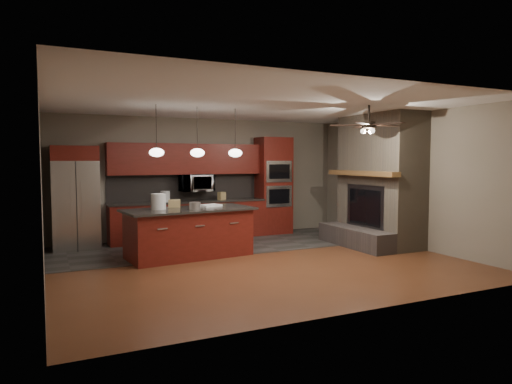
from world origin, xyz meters
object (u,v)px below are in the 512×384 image
white_bucket (158,202)px  cardboard_box (174,204)px  counter_bucket (165,196)px  kitchen_island (189,232)px  refrigerator (75,198)px  paint_can (195,206)px  oven_tower (273,186)px  paint_tray (210,205)px  counter_box (222,196)px  microwave (196,183)px

white_bucket → cardboard_box: size_ratio=1.30×
cardboard_box → counter_bucket: counter_bucket is taller
cardboard_box → kitchen_island: bearing=-43.2°
refrigerator → paint_can: bearing=-45.4°
oven_tower → paint_tray: oven_tower is taller
oven_tower → counter_box: (-1.39, -0.04, -0.20)m
oven_tower → paint_can: 3.35m
counter_box → cardboard_box: bearing=-157.8°
paint_can → paint_tray: (0.44, 0.40, -0.05)m
kitchen_island → microwave: bearing=61.9°
oven_tower → paint_tray: bearing=-143.9°
white_bucket → counter_box: white_bucket is taller
paint_can → cardboard_box: 0.61m
kitchen_island → paint_tray: size_ratio=6.41×
paint_can → white_bucket: bearing=154.9°
oven_tower → paint_tray: (-2.23, -1.62, -0.25)m
microwave → kitchen_island: 2.16m
refrigerator → microwave: bearing=2.9°
microwave → counter_bucket: microwave is taller
kitchen_island → counter_bucket: 1.88m
oven_tower → refrigerator: (-4.59, -0.07, -0.14)m
cardboard_box → paint_tray: bearing=3.0°
refrigerator → counter_box: refrigerator is taller
refrigerator → paint_tray: refrigerator is taller
cardboard_box → microwave: bearing=75.2°
white_bucket → paint_tray: bearing=6.3°
kitchen_island → counter_bucket: bearing=83.8°
white_bucket → cardboard_box: white_bucket is taller
counter_box → microwave: bearing=149.4°
paint_tray → counter_box: 1.79m
refrigerator → oven_tower: bearing=0.9°
kitchen_island → counter_bucket: size_ratio=10.53×
oven_tower → microwave: (-1.98, 0.06, 0.11)m
kitchen_island → paint_can: (0.04, -0.23, 0.52)m
refrigerator → paint_can: (1.93, -1.95, -0.07)m
cardboard_box → counter_bucket: (0.18, 1.47, 0.03)m
oven_tower → white_bucket: 3.71m
paint_can → paint_tray: 0.60m
kitchen_island → counter_box: (1.32, 1.75, 0.52)m
oven_tower → kitchen_island: bearing=-146.5°
paint_can → counter_bucket: (-0.05, 2.03, 0.03)m
refrigerator → cardboard_box: size_ratio=9.43×
paint_tray → cardboard_box: bearing=149.5°
refrigerator → paint_can: 2.74m
cardboard_box → counter_box: counter_box is taller
paint_can → counter_box: 2.36m
kitchen_island → paint_can: bearing=-85.9°
microwave → paint_tray: (-0.25, -1.68, -0.36)m
kitchen_island → oven_tower: bearing=27.1°
white_bucket → counter_bucket: bearing=72.3°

